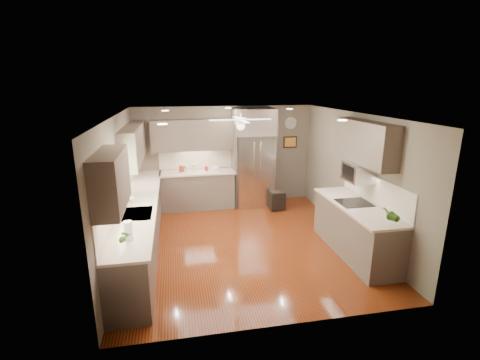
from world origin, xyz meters
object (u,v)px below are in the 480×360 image
object	(u,v)px
canister_c	(194,168)
canister_b	(184,169)
potted_plant_right	(390,215)
bowl	(215,170)
refrigerator	(254,160)
soap_bottle	(131,199)
paper_towel	(128,231)
canister_d	(206,169)
canister_a	(181,169)
microwave	(358,172)
potted_plant_left	(124,237)
stool	(277,200)

from	to	relation	value
canister_c	canister_b	bearing A→B (deg)	-178.34
canister_c	potted_plant_right	world-z (taller)	potted_plant_right
bowl	refrigerator	size ratio (longest dim) A/B	0.08
soap_bottle	paper_towel	bearing A→B (deg)	-85.34
canister_d	refrigerator	xyz separation A→B (m)	(1.20, -0.05, 0.19)
canister_d	refrigerator	bearing A→B (deg)	-2.51
canister_a	microwave	size ratio (longest dim) A/B	0.28
soap_bottle	refrigerator	bearing A→B (deg)	37.56
canister_d	soap_bottle	xyz separation A→B (m)	(-1.57, -2.18, 0.03)
microwave	potted_plant_left	bearing A→B (deg)	-163.54
canister_b	paper_towel	world-z (taller)	paper_towel
potted_plant_right	refrigerator	bearing A→B (deg)	107.26
potted_plant_left	stool	size ratio (longest dim) A/B	0.60
canister_a	canister_c	size ratio (longest dim) A/B	0.79
canister_c	potted_plant_right	bearing A→B (deg)	-55.79
potted_plant_right	paper_towel	size ratio (longest dim) A/B	1.16
canister_a	microwave	distance (m)	4.20
canister_b	potted_plant_left	world-z (taller)	potted_plant_left
potted_plant_right	canister_a	bearing A→B (deg)	127.50
stool	microwave	bearing A→B (deg)	-69.28
potted_plant_right	potted_plant_left	bearing A→B (deg)	179.66
potted_plant_left	bowl	distance (m)	4.29
canister_a	paper_towel	distance (m)	3.83
potted_plant_right	paper_towel	bearing A→B (deg)	176.91
bowl	canister_b	bearing A→B (deg)	178.16
canister_b	stool	world-z (taller)	canister_b
potted_plant_left	bowl	size ratio (longest dim) A/B	1.40
canister_d	stool	xyz separation A→B (m)	(1.68, -0.53, -0.76)
canister_b	potted_plant_left	xyz separation A→B (m)	(-0.93, -3.96, 0.07)
canister_b	soap_bottle	bearing A→B (deg)	-115.00
soap_bottle	bowl	xyz separation A→B (m)	(1.79, 2.18, -0.07)
canister_d	potted_plant_left	bearing A→B (deg)	-110.44
soap_bottle	potted_plant_left	bearing A→B (deg)	-86.81
canister_b	canister_d	world-z (taller)	canister_b
canister_d	soap_bottle	bearing A→B (deg)	-125.73
bowl	potted_plant_right	bearing A→B (deg)	-61.04
canister_d	paper_towel	xyz separation A→B (m)	(-1.44, -3.76, 0.08)
canister_c	refrigerator	size ratio (longest dim) A/B	0.08
potted_plant_right	microwave	size ratio (longest dim) A/B	0.63
soap_bottle	potted_plant_right	size ratio (longest dim) A/B	0.54
potted_plant_right	bowl	xyz separation A→B (m)	(-2.19, 3.96, -0.15)
canister_d	potted_plant_right	distance (m)	4.64
potted_plant_left	potted_plant_right	size ratio (longest dim) A/B	0.79
canister_c	bowl	distance (m)	0.53
soap_bottle	stool	distance (m)	3.72
canister_b	paper_towel	xyz separation A→B (m)	(-0.90, -3.78, 0.07)
refrigerator	bowl	bearing A→B (deg)	177.01
canister_a	canister_d	distance (m)	0.62
canister_a	paper_towel	bearing A→B (deg)	-102.30
potted_plant_right	microwave	world-z (taller)	microwave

